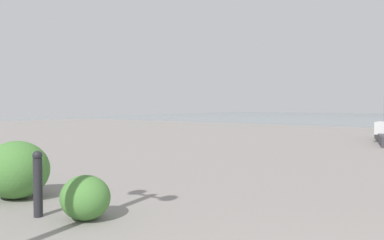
# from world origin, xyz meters

# --- Properties ---
(bollard_near) EXTENTS (0.13, 0.13, 0.90)m
(bollard_near) POSITION_xyz_m (4.76, -1.01, 0.47)
(bollard_near) COLOR #232328
(bollard_near) RESTS_ON ground
(shrub_low) EXTENTS (1.10, 0.99, 0.93)m
(shrub_low) POSITION_xyz_m (5.97, -1.38, 0.47)
(shrub_low) COLOR #477F38
(shrub_low) RESTS_ON ground
(shrub_wide) EXTENTS (0.69, 0.62, 0.59)m
(shrub_wide) POSITION_xyz_m (4.14, -1.30, 0.29)
(shrub_wide) COLOR #477F38
(shrub_wide) RESTS_ON ground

